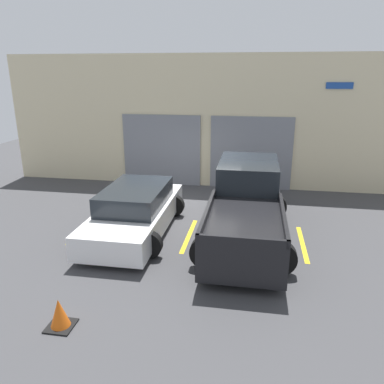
% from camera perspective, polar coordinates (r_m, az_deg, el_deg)
% --- Properties ---
extents(ground_plane, '(28.00, 28.00, 0.00)m').
position_cam_1_polar(ground_plane, '(11.97, 1.04, -3.14)').
color(ground_plane, '#3D3D3F').
extents(shophouse_building, '(16.11, 0.68, 4.94)m').
position_cam_1_polar(shophouse_building, '(14.55, 3.06, 10.54)').
color(shophouse_building, beige).
rests_on(shophouse_building, ground).
extents(pickup_truck, '(2.39, 5.40, 1.83)m').
position_cam_1_polar(pickup_truck, '(10.20, 8.25, -2.06)').
color(pickup_truck, black).
rests_on(pickup_truck, ground).
extents(sedan_white, '(2.22, 4.50, 1.29)m').
position_cam_1_polar(sedan_white, '(10.48, -8.61, -2.90)').
color(sedan_white, white).
rests_on(sedan_white, ground).
extents(parking_stripe_far_left, '(0.12, 2.20, 0.01)m').
position_cam_1_polar(parking_stripe_far_left, '(11.22, -15.90, -5.31)').
color(parking_stripe_far_left, gold).
rests_on(parking_stripe_far_left, ground).
extents(parking_stripe_left, '(0.12, 2.20, 0.01)m').
position_cam_1_polar(parking_stripe_left, '(10.33, -0.47, -6.64)').
color(parking_stripe_left, gold).
rests_on(parking_stripe_left, ground).
extents(parking_stripe_centre, '(0.12, 2.20, 0.01)m').
position_cam_1_polar(parking_stripe_centre, '(10.29, 16.48, -7.54)').
color(parking_stripe_centre, gold).
rests_on(parking_stripe_centre, ground).
extents(traffic_cone, '(0.47, 0.47, 0.55)m').
position_cam_1_polar(traffic_cone, '(7.24, -19.53, -17.17)').
color(traffic_cone, black).
rests_on(traffic_cone, ground).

